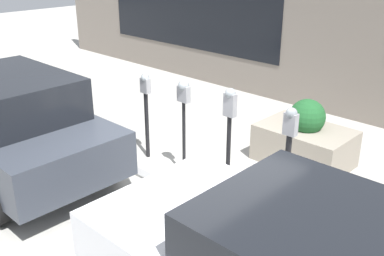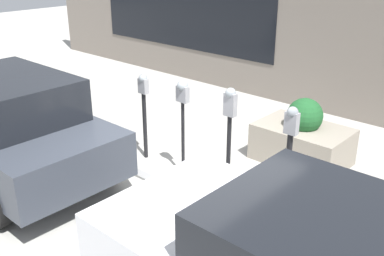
{
  "view_description": "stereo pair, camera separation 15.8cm",
  "coord_description": "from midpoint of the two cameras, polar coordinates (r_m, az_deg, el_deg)",
  "views": [
    {
      "loc": [
        -3.94,
        3.98,
        3.29
      ],
      "look_at": [
        0.0,
        -0.11,
        0.98
      ],
      "focal_mm": 42.0,
      "sensor_mm": 36.0,
      "label": 1
    },
    {
      "loc": [
        -3.82,
        4.09,
        3.29
      ],
      "look_at": [
        0.0,
        -0.11,
        0.98
      ],
      "focal_mm": 42.0,
      "sensor_mm": 36.0,
      "label": 2
    }
  ],
  "objects": [
    {
      "name": "parked_car_middle",
      "position": [
        7.29,
        -21.75,
        0.63
      ],
      "size": [
        4.03,
        1.81,
        1.57
      ],
      "rotation": [
        0.0,
        0.0,
        -0.0
      ],
      "color": "#383D47",
      "rests_on": "ground_plane"
    },
    {
      "name": "parking_meter_middle",
      "position": [
        6.56,
        -0.38,
        3.27
      ],
      "size": [
        0.2,
        0.17,
        1.5
      ],
      "color": "black",
      "rests_on": "ground_plane"
    },
    {
      "name": "ground_plane",
      "position": [
        6.5,
        -0.0,
        -8.29
      ],
      "size": [
        40.0,
        40.0,
        0.0
      ],
      "primitive_type": "plane",
      "color": "#ADAAA3"
    },
    {
      "name": "building_facade",
      "position": [
        9.5,
        19.4,
        10.89
      ],
      "size": [
        19.0,
        0.17,
        3.26
      ],
      "color": "slate",
      "rests_on": "ground_plane"
    },
    {
      "name": "planter_box",
      "position": [
        7.45,
        14.71,
        -1.53
      ],
      "size": [
        1.45,
        0.97,
        1.08
      ],
      "color": "gray",
      "rests_on": "ground_plane"
    },
    {
      "name": "parking_meter_second",
      "position": [
        5.97,
        5.52,
        0.79
      ],
      "size": [
        0.17,
        0.14,
        1.59
      ],
      "color": "black",
      "rests_on": "ground_plane"
    },
    {
      "name": "curb_strip",
      "position": [
        6.44,
        -0.5,
        -8.4
      ],
      "size": [
        19.0,
        0.16,
        0.04
      ],
      "color": "gray",
      "rests_on": "ground_plane"
    },
    {
      "name": "parking_meter_nearest",
      "position": [
        5.61,
        12.93,
        -2.55
      ],
      "size": [
        0.17,
        0.14,
        1.53
      ],
      "color": "black",
      "rests_on": "ground_plane"
    },
    {
      "name": "parking_meter_fourth",
      "position": [
        7.23,
        -5.25,
        3.33
      ],
      "size": [
        0.16,
        0.14,
        1.43
      ],
      "color": "black",
      "rests_on": "ground_plane"
    }
  ]
}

